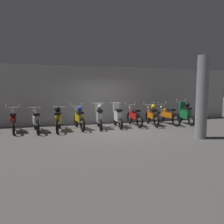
% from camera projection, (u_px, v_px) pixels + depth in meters
% --- Properties ---
extents(ground_plane, '(80.00, 80.00, 0.00)m').
position_uv_depth(ground_plane, '(113.00, 131.00, 9.22)').
color(ground_plane, '#565451').
extents(back_wall, '(16.33, 0.30, 3.04)m').
position_uv_depth(back_wall, '(100.00, 95.00, 11.38)').
color(back_wall, '#ADADB2').
rests_on(back_wall, ground).
extents(motorbike_slot_0, '(0.58, 1.94, 1.15)m').
position_uv_depth(motorbike_slot_0, '(13.00, 121.00, 8.86)').
color(motorbike_slot_0, black).
rests_on(motorbike_slot_0, ground).
extents(motorbike_slot_1, '(0.56, 1.94, 1.03)m').
position_uv_depth(motorbike_slot_1, '(36.00, 121.00, 8.90)').
color(motorbike_slot_1, black).
rests_on(motorbike_slot_1, ground).
extents(motorbike_slot_2, '(0.56, 1.95, 1.08)m').
position_uv_depth(motorbike_slot_2, '(58.00, 119.00, 9.14)').
color(motorbike_slot_2, black).
rests_on(motorbike_slot_2, ground).
extents(motorbike_slot_3, '(0.59, 1.95, 1.15)m').
position_uv_depth(motorbike_slot_3, '(79.00, 118.00, 9.53)').
color(motorbike_slot_3, black).
rests_on(motorbike_slot_3, ground).
extents(motorbike_slot_4, '(0.56, 1.68, 1.18)m').
position_uv_depth(motorbike_slot_4, '(99.00, 116.00, 9.68)').
color(motorbike_slot_4, black).
rests_on(motorbike_slot_4, ground).
extents(motorbike_slot_5, '(0.56, 1.68, 1.18)m').
position_uv_depth(motorbike_slot_5, '(118.00, 116.00, 10.04)').
color(motorbike_slot_5, black).
rests_on(motorbike_slot_5, ground).
extents(motorbike_slot_6, '(0.59, 1.95, 1.15)m').
position_uv_depth(motorbike_slot_6, '(134.00, 116.00, 10.43)').
color(motorbike_slot_6, black).
rests_on(motorbike_slot_6, ground).
extents(motorbike_slot_7, '(0.59, 1.94, 1.15)m').
position_uv_depth(motorbike_slot_7, '(152.00, 115.00, 10.59)').
color(motorbike_slot_7, black).
rests_on(motorbike_slot_7, ground).
extents(motorbike_slot_8, '(0.59, 1.95, 1.15)m').
position_uv_depth(motorbike_slot_8, '(168.00, 115.00, 10.86)').
color(motorbike_slot_8, black).
rests_on(motorbike_slot_8, ground).
extents(motorbike_slot_9, '(0.59, 1.68, 1.29)m').
position_uv_depth(motorbike_slot_9, '(185.00, 113.00, 10.94)').
color(motorbike_slot_9, black).
rests_on(motorbike_slot_9, ground).
extents(support_pillar, '(0.42, 0.42, 3.04)m').
position_uv_depth(support_pillar, '(202.00, 98.00, 7.63)').
color(support_pillar, gray).
rests_on(support_pillar, ground).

